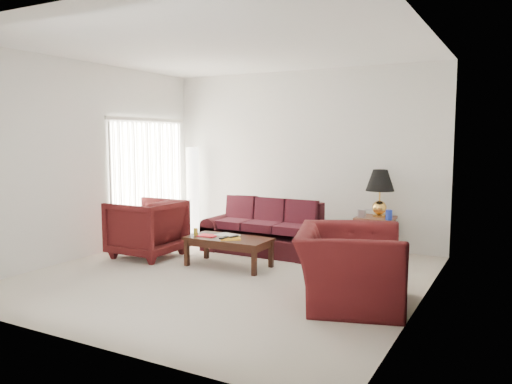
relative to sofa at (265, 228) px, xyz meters
The scene contains 19 objects.
floor 1.52m from the sofa, 83.69° to the right, with size 5.00×5.00×0.00m, color beige.
blinds 2.36m from the sofa, behind, with size 0.10×2.00×2.16m, color silver.
sofa is the anchor object (origin of this frame).
throw_pillow 0.78m from the sofa, 143.38° to the left, with size 0.38×0.11×0.38m, color black.
end_table 1.74m from the sofa, 22.67° to the left, with size 0.56×0.56×0.61m, color #57291E, non-canonical shape.
table_lamp 1.88m from the sofa, 23.42° to the left, with size 0.44×0.44×0.74m, color gold, non-canonical shape.
clock 1.54m from the sofa, 19.33° to the left, with size 0.13×0.05×0.13m, color silver.
blue_canister 1.94m from the sofa, 14.13° to the left, with size 0.10×0.10×0.16m, color #192EA8.
picture_frame 1.68m from the sofa, 30.47° to the left, with size 0.12×0.02×0.15m, color silver.
floor_lamp 2.13m from the sofa, 158.98° to the left, with size 0.27×0.27×1.69m, color white, non-canonical shape.
armchair_left 1.86m from the sofa, 143.69° to the right, with size 0.96×0.98×0.90m, color #3F0E0F.
armchair_right 2.63m from the sofa, 41.82° to the right, with size 1.30×1.13×0.84m, color #430F11.
coffee_table 1.04m from the sofa, 93.38° to the right, with size 1.21×0.60×0.42m, color black, non-canonical shape.
magazine_red 1.14m from the sofa, 109.52° to the right, with size 0.26×0.19×0.01m, color red.
magazine_white 0.94m from the sofa, 98.78° to the right, with size 0.31×0.23×0.02m, color silver.
magazine_orange 1.11m from the sofa, 88.66° to the right, with size 0.28×0.21×0.02m, color orange.
remote_a 1.18m from the sofa, 92.03° to the right, with size 0.05×0.18×0.02m, color black.
remote_b 1.04m from the sofa, 87.91° to the right, with size 0.05×0.16×0.02m, color black.
yellow_glass 1.26m from the sofa, 116.54° to the right, with size 0.06×0.06×0.11m, color gold.
Camera 1 is at (3.46, -5.55, 1.85)m, focal length 35.00 mm.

